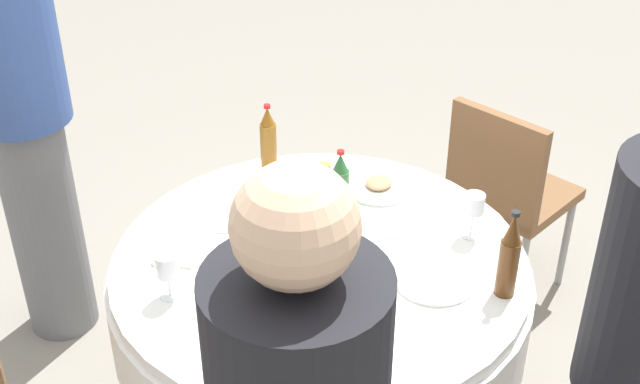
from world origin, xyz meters
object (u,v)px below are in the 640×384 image
person_mid (24,122)px  bottle_amber_near (268,143)px  plate_east (323,311)px  wine_glass_right (474,206)px  plate_front (379,186)px  plate_north (434,279)px  wine_glass_south (167,267)px  dining_table (320,297)px  bottle_brown_right (278,223)px  bottle_brown_mid (325,215)px  bottle_green_west (340,187)px  bottle_clear_rear (340,342)px  bottle_brown_south (509,257)px  chair_west (506,187)px

person_mid → bottle_amber_near: bearing=-67.5°
plate_east → wine_glass_right: bearing=-28.1°
plate_front → plate_north: (-0.40, -0.31, -0.00)m
wine_glass_south → wine_glass_right: 0.93m
dining_table → bottle_brown_right: bearing=118.2°
wine_glass_south → plate_front: 0.84m
bottle_brown_mid → plate_north: bottle_brown_mid is taller
bottle_green_west → plate_north: (-0.20, -0.37, -0.10)m
bottle_clear_rear → person_mid: person_mid is taller
plate_east → wine_glass_south: bearing=103.1°
wine_glass_right → wine_glass_south: bearing=131.4°
dining_table → plate_north: size_ratio=5.43×
plate_east → person_mid: 1.33m
bottle_brown_south → chair_west: 0.99m
bottle_green_west → wine_glass_right: (0.06, -0.41, -0.00)m
wine_glass_south → chair_west: wine_glass_south is taller
bottle_green_west → wine_glass_south: bearing=152.6°
bottle_brown_south → bottle_green_west: bottle_brown_south is taller
dining_table → wine_glass_south: 0.52m
wine_glass_right → plate_north: 0.28m
bottle_brown_mid → bottle_brown_south: bearing=-85.2°
bottle_clear_rear → bottle_green_west: 0.72m
bottle_amber_near → bottle_brown_right: bottle_brown_right is taller
dining_table → bottle_amber_near: 0.57m
bottle_amber_near → bottle_green_west: size_ratio=1.12×
bottle_brown_right → wine_glass_south: bearing=142.9°
person_mid → wine_glass_right: bearing=-78.0°
bottle_clear_rear → chair_west: bearing=-5.1°
bottle_brown_right → bottle_green_west: (0.28, -0.08, -0.02)m
plate_east → bottle_clear_rear: bearing=-147.3°
plate_front → chair_west: chair_west is taller
dining_table → bottle_brown_mid: bottle_brown_mid is taller
bottle_brown_right → person_mid: (0.17, 1.06, 0.03)m
chair_west → person_mid: bearing=-130.1°
bottle_green_west → person_mid: (-0.11, 1.14, 0.04)m
bottle_brown_right → bottle_clear_rear: bearing=-137.5°
plate_front → wine_glass_south: bearing=155.4°
wine_glass_south → chair_west: size_ratio=0.17×
bottle_amber_near → bottle_brown_right: size_ratio=0.97×
wine_glass_south → plate_front: size_ratio=0.66×
bottle_green_west → chair_west: bottle_green_west is taller
wine_glass_right → plate_north: size_ratio=0.64×
wine_glass_right → plate_east: (-0.52, 0.28, -0.10)m
bottle_brown_south → plate_east: bottle_brown_south is taller
bottle_brown_south → plate_front: bearing=53.7°
bottle_brown_mid → plate_north: size_ratio=1.37×
bottle_amber_near → bottle_brown_south: bearing=-109.4°
bottle_brown_south → person_mid: (0.06, 1.71, 0.03)m
bottle_green_west → person_mid: size_ratio=0.14×
wine_glass_south → bottle_brown_right: bearing=-37.1°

